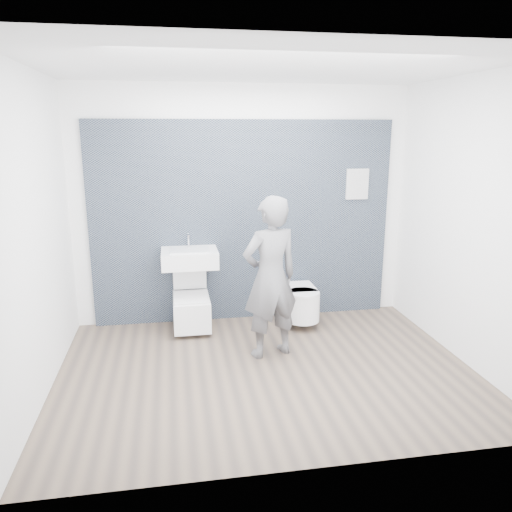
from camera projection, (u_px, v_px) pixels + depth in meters
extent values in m
plane|color=brown|center=(266.00, 370.00, 4.88)|extent=(4.00, 4.00, 0.00)
plane|color=white|center=(243.00, 206.00, 5.97)|extent=(4.00, 0.00, 4.00)
plane|color=white|center=(313.00, 275.00, 3.10)|extent=(4.00, 0.00, 4.00)
plane|color=white|center=(35.00, 237.00, 4.21)|extent=(0.00, 3.00, 3.00)
plane|color=white|center=(468.00, 223.00, 4.86)|extent=(0.00, 3.00, 3.00)
plane|color=white|center=(268.00, 66.00, 4.19)|extent=(4.00, 4.00, 0.00)
cube|color=black|center=(244.00, 316.00, 6.28)|extent=(3.60, 0.06, 2.40)
cube|color=white|center=(190.00, 258.00, 5.71)|extent=(0.64, 0.48, 0.19)
cube|color=silver|center=(189.00, 251.00, 5.67)|extent=(0.45, 0.32, 0.03)
cylinder|color=silver|center=(188.00, 240.00, 5.84)|extent=(0.02, 0.02, 0.16)
cylinder|color=silver|center=(188.00, 235.00, 5.77)|extent=(0.02, 0.11, 0.02)
cylinder|color=silver|center=(189.00, 267.00, 5.96)|extent=(0.04, 0.04, 0.13)
cube|color=white|center=(192.00, 311.00, 5.80)|extent=(0.42, 0.60, 0.35)
cylinder|color=silver|center=(191.00, 300.00, 5.72)|extent=(0.30, 0.30, 0.03)
cube|color=white|center=(191.00, 297.00, 5.72)|extent=(0.39, 0.48, 0.02)
cube|color=white|center=(190.00, 272.00, 5.92)|extent=(0.39, 0.06, 0.44)
cube|color=silver|center=(191.00, 314.00, 6.09)|extent=(0.11, 0.06, 0.08)
cube|color=white|center=(298.00, 301.00, 6.07)|extent=(0.39, 0.46, 0.33)
cylinder|color=white|center=(303.00, 307.00, 5.85)|extent=(0.39, 0.39, 0.33)
cube|color=white|center=(299.00, 287.00, 6.00)|extent=(0.37, 0.44, 0.03)
cylinder|color=white|center=(304.00, 293.00, 5.79)|extent=(0.37, 0.37, 0.03)
cube|color=silver|center=(294.00, 305.00, 6.30)|extent=(0.11, 0.06, 0.08)
cube|color=white|center=(351.00, 311.00, 6.47)|extent=(0.28, 0.03, 0.37)
imported|color=slate|center=(270.00, 278.00, 5.02)|extent=(0.70, 0.56, 1.67)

